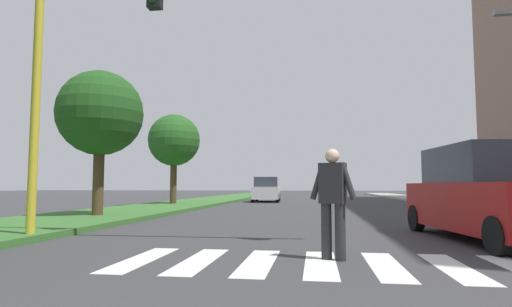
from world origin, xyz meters
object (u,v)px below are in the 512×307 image
object	(u,v)px
tree_mid	(100,114)
traffic_light_gantry	(152,25)
tree_far	(174,141)
sedan_midblock	(266,190)
pedestrian_performer	(333,198)
suv_crossing	(489,195)

from	to	relation	value
tree_mid	traffic_light_gantry	world-z (taller)	traffic_light_gantry
tree_far	sedan_midblock	world-z (taller)	tree_far
tree_mid	traffic_light_gantry	distance (m)	6.66
tree_mid	sedan_midblock	world-z (taller)	tree_mid
pedestrian_performer	sedan_midblock	size ratio (longest dim) A/B	0.38
suv_crossing	sedan_midblock	bearing A→B (deg)	109.33
traffic_light_gantry	pedestrian_performer	world-z (taller)	traffic_light_gantry
traffic_light_gantry	pedestrian_performer	size ratio (longest dim) A/B	5.10
tree_mid	traffic_light_gantry	bearing A→B (deg)	-52.91
tree_far	pedestrian_performer	bearing A→B (deg)	-62.66
suv_crossing	sedan_midblock	size ratio (longest dim) A/B	1.09
pedestrian_performer	suv_crossing	world-z (taller)	suv_crossing
pedestrian_performer	traffic_light_gantry	bearing A→B (deg)	159.94
sedan_midblock	pedestrian_performer	bearing A→B (deg)	-80.70
suv_crossing	pedestrian_performer	bearing A→B (deg)	-140.30
pedestrian_performer	sedan_midblock	xyz separation A→B (m)	(-3.71, 22.66, -0.13)
traffic_light_gantry	suv_crossing	world-z (taller)	traffic_light_gantry
tree_far	traffic_light_gantry	world-z (taller)	traffic_light_gantry
tree_mid	pedestrian_performer	size ratio (longest dim) A/B	2.88
pedestrian_performer	suv_crossing	xyz separation A→B (m)	(3.28, 2.73, -0.00)
tree_mid	sedan_midblock	bearing A→B (deg)	76.82
sedan_midblock	traffic_light_gantry	bearing A→B (deg)	-89.42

